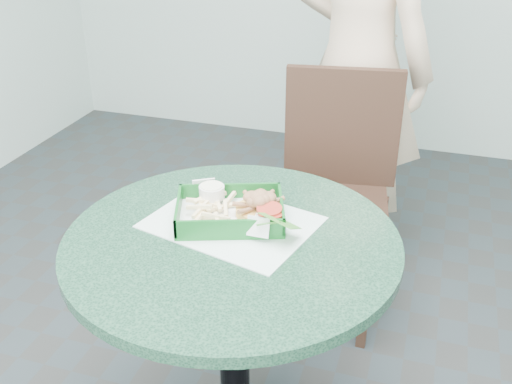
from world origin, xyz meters
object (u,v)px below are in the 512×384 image
(cafe_table, at_px, (233,299))
(crab_sandwich, at_px, (257,215))
(dining_chair, at_px, (334,179))
(sauce_ramekin, at_px, (221,196))
(diner_person, at_px, (360,28))
(food_basket, at_px, (230,222))

(cafe_table, distance_m, crab_sandwich, 0.24)
(dining_chair, bearing_deg, sauce_ramekin, -112.47)
(diner_person, height_order, sauce_ramekin, diner_person)
(cafe_table, height_order, diner_person, diner_person)
(cafe_table, distance_m, dining_chair, 0.86)
(cafe_table, bearing_deg, sauce_ramekin, 119.82)
(cafe_table, height_order, crab_sandwich, crab_sandwich)
(crab_sandwich, distance_m, sauce_ramekin, 0.13)
(dining_chair, distance_m, diner_person, 0.60)
(dining_chair, height_order, crab_sandwich, dining_chair)
(cafe_table, height_order, dining_chair, dining_chair)
(food_basket, bearing_deg, cafe_table, -67.20)
(diner_person, relative_size, sauce_ramekin, 30.71)
(food_basket, xyz_separation_m, sauce_ramekin, (-0.05, 0.06, 0.04))
(cafe_table, bearing_deg, food_basket, 112.80)
(cafe_table, xyz_separation_m, sauce_ramekin, (-0.08, 0.13, 0.22))
(dining_chair, height_order, food_basket, dining_chair)
(dining_chair, bearing_deg, cafe_table, -105.35)
(cafe_table, distance_m, food_basket, 0.20)
(crab_sandwich, relative_size, sauce_ramekin, 1.75)
(diner_person, distance_m, crab_sandwich, 1.14)
(crab_sandwich, bearing_deg, cafe_table, -119.90)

